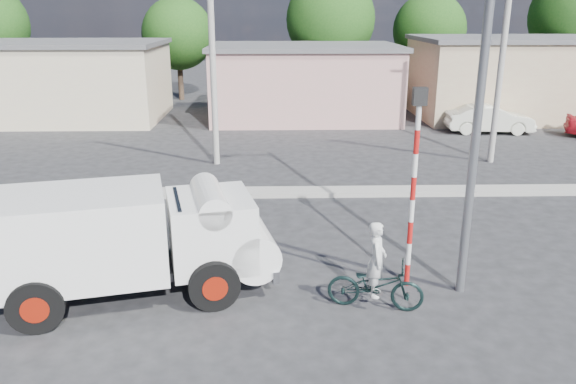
{
  "coord_description": "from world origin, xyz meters",
  "views": [
    {
      "loc": [
        0.27,
        -9.66,
        5.82
      ],
      "look_at": [
        0.63,
        4.25,
        1.3
      ],
      "focal_mm": 35.0,
      "sensor_mm": 36.0,
      "label": 1
    }
  ],
  "objects_px": {
    "car_cream": "(489,119)",
    "traffic_pole": "(414,173)",
    "cyclist": "(376,273)",
    "bicycle": "(375,285)",
    "streetlight": "(476,57)",
    "truck": "(135,238)"
  },
  "relations": [
    {
      "from": "cyclist",
      "to": "car_cream",
      "type": "distance_m",
      "value": 19.16
    },
    {
      "from": "truck",
      "to": "cyclist",
      "type": "height_order",
      "value": "truck"
    },
    {
      "from": "cyclist",
      "to": "streetlight",
      "type": "relative_size",
      "value": 0.17
    },
    {
      "from": "bicycle",
      "to": "car_cream",
      "type": "xyz_separation_m",
      "value": [
        8.67,
        17.08,
        0.18
      ]
    },
    {
      "from": "truck",
      "to": "cyclist",
      "type": "relative_size",
      "value": 3.85
    },
    {
      "from": "truck",
      "to": "cyclist",
      "type": "distance_m",
      "value": 5.01
    },
    {
      "from": "streetlight",
      "to": "truck",
      "type": "bearing_deg",
      "value": 179.95
    },
    {
      "from": "bicycle",
      "to": "cyclist",
      "type": "xyz_separation_m",
      "value": [
        0.0,
        0.0,
        0.27
      ]
    },
    {
      "from": "bicycle",
      "to": "cyclist",
      "type": "bearing_deg",
      "value": 0.0
    },
    {
      "from": "truck",
      "to": "cyclist",
      "type": "bearing_deg",
      "value": -21.11
    },
    {
      "from": "truck",
      "to": "car_cream",
      "type": "distance_m",
      "value": 21.31
    },
    {
      "from": "bicycle",
      "to": "traffic_pole",
      "type": "relative_size",
      "value": 0.45
    },
    {
      "from": "bicycle",
      "to": "streetlight",
      "type": "distance_m",
      "value": 4.86
    },
    {
      "from": "traffic_pole",
      "to": "streetlight",
      "type": "height_order",
      "value": "streetlight"
    },
    {
      "from": "car_cream",
      "to": "traffic_pole",
      "type": "xyz_separation_m",
      "value": [
        -7.78,
        -16.1,
        1.9
      ]
    },
    {
      "from": "bicycle",
      "to": "cyclist",
      "type": "relative_size",
      "value": 1.24
    },
    {
      "from": "cyclist",
      "to": "car_cream",
      "type": "height_order",
      "value": "cyclist"
    },
    {
      "from": "truck",
      "to": "cyclist",
      "type": "xyz_separation_m",
      "value": [
        4.94,
        -0.69,
        -0.53
      ]
    },
    {
      "from": "truck",
      "to": "traffic_pole",
      "type": "xyz_separation_m",
      "value": [
        5.83,
        0.29,
        1.28
      ]
    },
    {
      "from": "truck",
      "to": "traffic_pole",
      "type": "relative_size",
      "value": 1.39
    },
    {
      "from": "cyclist",
      "to": "traffic_pole",
      "type": "relative_size",
      "value": 0.36
    },
    {
      "from": "traffic_pole",
      "to": "car_cream",
      "type": "bearing_deg",
      "value": 64.21
    }
  ]
}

